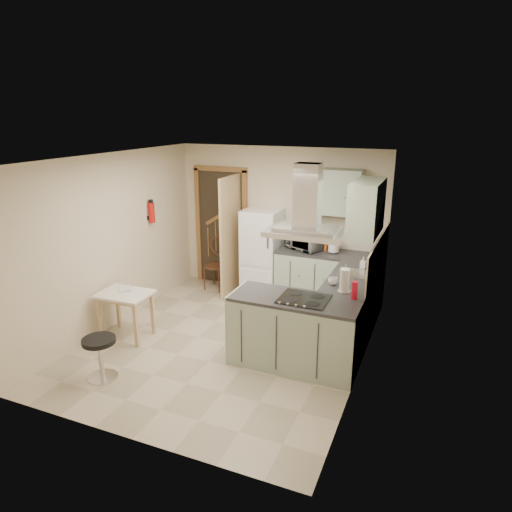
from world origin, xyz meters
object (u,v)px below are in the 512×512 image
at_px(peninsula, 295,332).
at_px(microwave, 305,239).
at_px(fridge, 262,253).
at_px(drop_leaf_table, 126,315).
at_px(bentwood_chair, 216,266).
at_px(extractor_hood, 306,233).
at_px(stool, 101,358).

distance_m(peninsula, microwave, 2.17).
relative_size(fridge, drop_leaf_table, 2.13).
bearing_deg(bentwood_chair, microwave, 8.56).
bearing_deg(extractor_hood, fridge, 123.79).
distance_m(drop_leaf_table, microwave, 3.00).
height_order(bentwood_chair, stool, bentwood_chair).
bearing_deg(microwave, bentwood_chair, -154.40).
distance_m(extractor_hood, bentwood_chair, 3.20).
bearing_deg(peninsula, microwave, 103.90).
bearing_deg(peninsula, drop_leaf_table, -175.52).
distance_m(fridge, extractor_hood, 2.57).
height_order(drop_leaf_table, stool, drop_leaf_table).
relative_size(bentwood_chair, microwave, 1.49).
xyz_separation_m(bentwood_chair, microwave, (1.59, 0.09, 0.63)).
bearing_deg(stool, microwave, 64.47).
height_order(drop_leaf_table, microwave, microwave).
bearing_deg(drop_leaf_table, microwave, 47.30).
height_order(fridge, bentwood_chair, fridge).
bearing_deg(fridge, bentwood_chair, -176.88).
height_order(peninsula, drop_leaf_table, peninsula).
bearing_deg(bentwood_chair, drop_leaf_table, -92.88).
xyz_separation_m(stool, microwave, (1.52, 3.18, 0.80)).
relative_size(bentwood_chair, stool, 1.63).
distance_m(drop_leaf_table, stool, 1.05).
xyz_separation_m(extractor_hood, stool, (-2.12, -1.16, -1.46)).
bearing_deg(bentwood_chair, stool, -83.40).
distance_m(extractor_hood, microwave, 2.21).
height_order(extractor_hood, stool, extractor_hood).
xyz_separation_m(bentwood_chair, stool, (0.07, -3.09, -0.16)).
relative_size(extractor_hood, microwave, 1.58).
bearing_deg(fridge, extractor_hood, -56.21).
bearing_deg(bentwood_chair, extractor_hood, -36.11).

